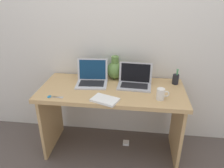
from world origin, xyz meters
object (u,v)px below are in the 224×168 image
at_px(pen_cup, 176,79).
at_px(scissors, 52,97).
at_px(laptop_left, 92,77).
at_px(notebook_stack, 105,100).
at_px(coffee_mug, 161,94).
at_px(power_brick, 126,143).
at_px(laptop_right, 135,80).
at_px(green_vase, 115,69).

bearing_deg(pen_cup, scissors, -159.35).
bearing_deg(laptop_left, notebook_stack, -62.19).
bearing_deg(pen_cup, coffee_mug, -116.40).
bearing_deg(pen_cup, power_brick, -168.07).
bearing_deg(scissors, pen_cup, 20.65).
bearing_deg(coffee_mug, scissors, -175.26).
distance_m(laptop_left, coffee_mug, 0.73).
distance_m(laptop_left, notebook_stack, 0.41).
bearing_deg(laptop_right, coffee_mug, -48.10).
xyz_separation_m(laptop_right, notebook_stack, (-0.25, -0.36, -0.05)).
bearing_deg(laptop_right, green_vase, 144.75).
relative_size(green_vase, notebook_stack, 1.08).
bearing_deg(notebook_stack, pen_cup, 33.60).
bearing_deg(notebook_stack, laptop_right, 54.74).
xyz_separation_m(laptop_right, pen_cup, (0.42, 0.09, -0.01)).
bearing_deg(laptop_right, pen_cup, 11.88).
xyz_separation_m(laptop_right, coffee_mug, (0.24, -0.27, -0.01)).
bearing_deg(green_vase, laptop_right, -35.25).
xyz_separation_m(green_vase, notebook_stack, (-0.03, -0.51, -0.09)).
relative_size(laptop_left, green_vase, 1.33).
relative_size(laptop_right, green_vase, 1.38).
height_order(laptop_right, pen_cup, laptop_right).
xyz_separation_m(pen_cup, scissors, (-1.16, -0.44, -0.05)).
bearing_deg(coffee_mug, laptop_right, 131.90).
relative_size(notebook_stack, scissors, 1.57).
bearing_deg(green_vase, scissors, -135.98).
relative_size(coffee_mug, power_brick, 1.62).
height_order(notebook_stack, pen_cup, pen_cup).
bearing_deg(pen_cup, laptop_right, -168.12).
xyz_separation_m(green_vase, coffee_mug, (0.46, -0.42, -0.05)).
distance_m(notebook_stack, power_brick, 0.85).
height_order(pen_cup, power_brick, pen_cup).
bearing_deg(scissors, laptop_right, 25.18).
bearing_deg(laptop_left, scissors, -130.44).
xyz_separation_m(notebook_stack, coffee_mug, (0.49, 0.09, 0.04)).
xyz_separation_m(laptop_left, laptop_right, (0.44, -0.00, -0.00)).
distance_m(green_vase, scissors, 0.73).
relative_size(coffee_mug, pen_cup, 0.66).
bearing_deg(coffee_mug, notebook_stack, -169.75).
bearing_deg(notebook_stack, coffee_mug, 10.25).
relative_size(notebook_stack, pen_cup, 1.33).
bearing_deg(pen_cup, laptop_left, -174.40).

